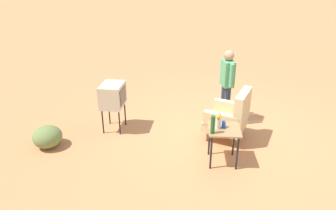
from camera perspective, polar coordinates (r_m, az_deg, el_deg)
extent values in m
plane|color=#C17A4C|center=(6.98, 10.04, -4.54)|extent=(60.00, 60.00, 0.00)
cylinder|color=#937047|center=(6.96, 8.52, -3.50)|extent=(0.05, 0.05, 0.22)
cylinder|color=#937047|center=(6.51, 7.08, -5.47)|extent=(0.05, 0.05, 0.22)
cylinder|color=#937047|center=(6.85, 12.77, -4.35)|extent=(0.05, 0.05, 0.22)
cylinder|color=#937047|center=(6.39, 11.61, -6.42)|extent=(0.05, 0.05, 0.22)
cube|color=#CCB784|center=(6.57, 10.13, -3.30)|extent=(0.99, 0.99, 0.20)
cube|color=#CCB784|center=(6.33, 13.17, -0.47)|extent=(0.76, 0.44, 0.64)
cube|color=#CCB784|center=(6.75, 11.03, -0.43)|extent=(0.39, 0.69, 0.26)
cube|color=#CCB784|center=(6.19, 9.44, -2.65)|extent=(0.39, 0.69, 0.26)
cylinder|color=black|center=(5.96, 7.40, -6.13)|extent=(0.04, 0.04, 0.64)
cylinder|color=black|center=(5.58, 7.70, -8.44)|extent=(0.04, 0.04, 0.64)
cylinder|color=black|center=(6.01, 11.68, -6.16)|extent=(0.04, 0.04, 0.64)
cylinder|color=black|center=(5.64, 12.29, -8.46)|extent=(0.04, 0.04, 0.64)
cube|color=#937047|center=(5.63, 10.01, -4.33)|extent=(0.56, 0.56, 0.03)
cylinder|color=black|center=(6.68, -8.67, -3.13)|extent=(0.03, 0.03, 0.55)
cylinder|color=black|center=(7.06, -7.69, -1.51)|extent=(0.03, 0.03, 0.55)
cylinder|color=black|center=(6.79, -11.59, -2.90)|extent=(0.03, 0.03, 0.55)
cylinder|color=black|center=(7.16, -10.47, -1.33)|extent=(0.03, 0.03, 0.55)
cube|color=#BCB299|center=(6.71, -9.90, 1.75)|extent=(0.64, 0.49, 0.48)
cube|color=#383D3F|center=(6.65, -8.05, 1.65)|extent=(0.42, 0.05, 0.34)
cylinder|color=#2D3347|center=(7.30, 9.94, 0.58)|extent=(0.14, 0.14, 0.86)
cylinder|color=#2D3347|center=(7.13, 10.44, -0.06)|extent=(0.14, 0.14, 0.86)
cube|color=#4C9366|center=(6.97, 10.61, 5.61)|extent=(0.40, 0.29, 0.56)
cylinder|color=#4C9366|center=(7.17, 10.01, 6.43)|extent=(0.09, 0.09, 0.50)
cylinder|color=#4C9366|center=(6.74, 11.28, 5.18)|extent=(0.09, 0.09, 0.50)
sphere|color=#A37556|center=(6.85, 10.86, 8.70)|extent=(0.22, 0.22, 0.22)
cylinder|color=#1E5623|center=(5.37, 8.01, -3.51)|extent=(0.07, 0.07, 0.32)
cylinder|color=blue|center=(5.63, 9.93, -3.44)|extent=(0.07, 0.07, 0.12)
cylinder|color=silver|center=(5.58, 8.96, -3.29)|extent=(0.09, 0.09, 0.18)
sphere|color=yellow|center=(5.52, 9.05, -2.00)|extent=(0.07, 0.07, 0.07)
sphere|color=#E04C66|center=(5.55, 9.12, -1.82)|extent=(0.07, 0.07, 0.07)
sphere|color=orange|center=(5.48, 8.93, -2.16)|extent=(0.07, 0.07, 0.07)
ellipsoid|color=olive|center=(6.64, -20.76, -5.33)|extent=(0.56, 0.56, 0.43)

